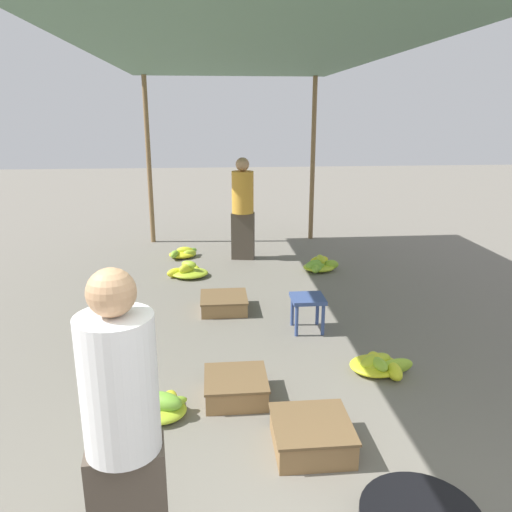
{
  "coord_description": "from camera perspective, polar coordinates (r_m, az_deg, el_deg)",
  "views": [
    {
      "loc": [
        -0.39,
        -1.27,
        2.19
      ],
      "look_at": [
        0.0,
        2.93,
        0.98
      ],
      "focal_mm": 35.0,
      "sensor_mm": 36.0,
      "label": 1
    }
  ],
  "objects": [
    {
      "name": "banana_pile_left_2",
      "position": [
        7.01,
        -7.79,
        -1.73
      ],
      "size": [
        0.59,
        0.56,
        0.23
      ],
      "color": "#BBCF2B",
      "rests_on": "ground"
    },
    {
      "name": "canopy_post_back_left",
      "position": [
        8.79,
        -12.15,
        10.47
      ],
      "size": [
        0.08,
        0.08,
        2.79
      ],
      "primitive_type": "cylinder",
      "color": "olive",
      "rests_on": "ground"
    },
    {
      "name": "crate_mid",
      "position": [
        3.59,
        6.38,
        -19.66
      ],
      "size": [
        0.53,
        0.53,
        0.2
      ],
      "color": "olive",
      "rests_on": "ground"
    },
    {
      "name": "vendor_foreground",
      "position": [
        2.43,
        -14.96,
        -18.76
      ],
      "size": [
        0.37,
        0.37,
        1.58
      ],
      "color": "#4C4238",
      "rests_on": "ground"
    },
    {
      "name": "canopy_post_back_right",
      "position": [
        8.91,
        6.51,
        10.79
      ],
      "size": [
        0.08,
        0.08,
        2.79
      ],
      "primitive_type": "cylinder",
      "color": "olive",
      "rests_on": "ground"
    },
    {
      "name": "shopper_walking_mid",
      "position": [
        7.63,
        -1.52,
        5.58
      ],
      "size": [
        0.38,
        0.38,
        1.56
      ],
      "color": "#4C4238",
      "rests_on": "ground"
    },
    {
      "name": "banana_pile_right_0",
      "position": [
        7.23,
        7.18,
        -1.06
      ],
      "size": [
        0.51,
        0.54,
        0.24
      ],
      "color": "#B7CE2B",
      "rests_on": "ground"
    },
    {
      "name": "banana_pile_right_1",
      "position": [
        4.59,
        13.98,
        -11.98
      ],
      "size": [
        0.56,
        0.47,
        0.17
      ],
      "color": "yellow",
      "rests_on": "ground"
    },
    {
      "name": "crate_near",
      "position": [
        4.1,
        -2.32,
        -14.74
      ],
      "size": [
        0.5,
        0.5,
        0.19
      ],
      "color": "olive",
      "rests_on": "ground"
    },
    {
      "name": "canopy_tarp",
      "position": [
        5.18,
        -1.03,
        22.92
      ],
      "size": [
        3.22,
        7.52,
        0.04
      ],
      "primitive_type": "cube",
      "color": "#567A60",
      "rests_on": "canopy_post_front_left"
    },
    {
      "name": "stool",
      "position": [
        5.2,
        5.92,
        -5.37
      ],
      "size": [
        0.34,
        0.34,
        0.37
      ],
      "color": "#384C84",
      "rests_on": "ground"
    },
    {
      "name": "banana_pile_left_0",
      "position": [
        3.96,
        -10.63,
        -16.52
      ],
      "size": [
        0.41,
        0.43,
        0.19
      ],
      "color": "yellow",
      "rests_on": "ground"
    },
    {
      "name": "crate_far",
      "position": [
        5.77,
        -3.69,
        -5.38
      ],
      "size": [
        0.53,
        0.53,
        0.17
      ],
      "color": "olive",
      "rests_on": "ground"
    },
    {
      "name": "banana_pile_left_1",
      "position": [
        7.92,
        -8.28,
        0.3
      ],
      "size": [
        0.47,
        0.44,
        0.17
      ],
      "color": "#84B934",
      "rests_on": "ground"
    }
  ]
}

